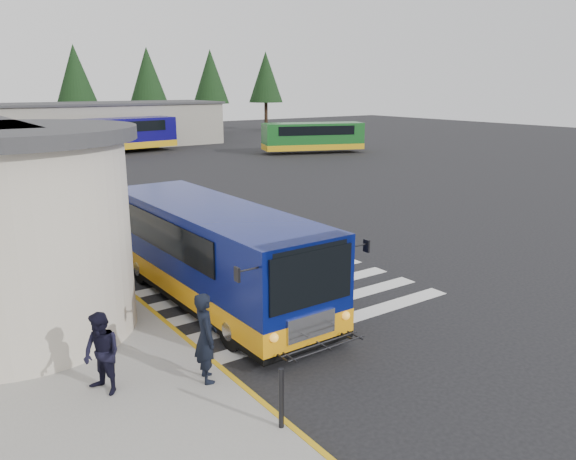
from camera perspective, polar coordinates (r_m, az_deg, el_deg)
ground at (r=17.04m, az=-0.97°, el=-5.50°), size 140.00×140.00×0.00m
curb_strip at (r=18.85m, az=-18.29°, el=-4.01°), size 0.12×34.00×0.16m
crosswalk at (r=16.16m, az=-0.84°, el=-6.62°), size 8.00×5.35×0.01m
depot_building at (r=57.37m, az=-20.24°, el=9.94°), size 26.40×8.40×4.20m
tree_line at (r=65.08m, az=-22.30°, el=14.33°), size 58.40×4.40×10.00m
transit_bus at (r=15.50m, az=-7.62°, el=-2.69°), size 3.46×9.54×2.68m
pedestrian_a at (r=11.26m, az=-8.37°, el=-10.73°), size 0.58×0.75×1.83m
pedestrian_b at (r=11.32m, az=-18.39°, el=-11.85°), size 0.85×0.95×1.61m
bollard at (r=9.90m, az=-0.69°, el=-16.72°), size 0.09×0.09×1.10m
far_bus_a at (r=51.89m, az=-16.88°, el=9.35°), size 10.31×3.95×2.60m
far_bus_b at (r=49.81m, az=2.54°, el=9.50°), size 9.05×5.35×2.26m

